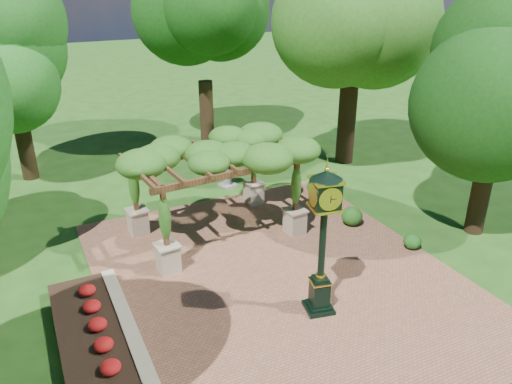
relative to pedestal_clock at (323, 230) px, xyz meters
name	(u,v)px	position (x,y,z in m)	size (l,w,h in m)	color
ground	(295,295)	(-0.22, 0.88, -2.46)	(120.00, 120.00, 0.00)	#1E4714
brick_plaza	(278,277)	(-0.22, 1.88, -2.44)	(10.00, 12.00, 0.04)	brown
border_wall	(127,326)	(-4.82, 1.38, -2.26)	(0.35, 5.00, 0.40)	#C6B793
flower_bed	(91,337)	(-5.72, 1.38, -2.28)	(1.50, 5.00, 0.36)	red
pedestal_clock	(323,230)	(0.00, 0.00, 0.00)	(0.95, 0.95, 4.10)	black
pergola	(214,158)	(-0.84, 5.24, 0.34)	(5.67, 3.83, 3.40)	tan
sundial	(227,175)	(1.15, 8.92, -1.96)	(0.75, 0.75, 1.13)	gray
shrub_front	(412,241)	(4.52, 1.41, -2.16)	(0.58, 0.58, 0.52)	#1B5317
shrub_mid	(352,216)	(3.74, 3.66, -2.08)	(0.75, 0.75, 0.68)	#1E4D15
shrub_back	(317,186)	(4.05, 6.50, -2.06)	(0.81, 0.81, 0.73)	#25671E
tree_west_far	(7,55)	(-6.31, 13.63, 2.86)	(4.50, 4.50, 7.74)	black
tree_north	(203,32)	(2.74, 15.45, 3.15)	(5.02, 5.02, 8.16)	#352415
tree_east_near	(503,81)	(7.36, 1.43, 2.81)	(4.55, 4.55, 7.66)	#311F13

